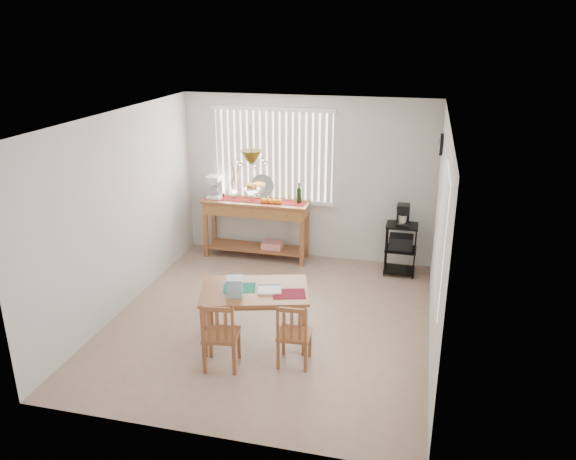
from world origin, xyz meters
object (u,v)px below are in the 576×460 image
(cart_items, at_px, (403,215))
(chair_right, at_px, (294,335))
(chair_left, at_px, (221,336))
(wire_cart, at_px, (401,244))
(sideboard, at_px, (257,215))
(dining_table, at_px, (255,295))

(cart_items, relative_size, chair_right, 0.42)
(chair_left, bearing_deg, chair_right, 17.89)
(chair_left, bearing_deg, wire_cart, 59.79)
(sideboard, height_order, wire_cart, sideboard)
(wire_cart, xyz_separation_m, chair_right, (-1.01, -2.80, -0.10))
(wire_cart, distance_m, cart_items, 0.46)
(chair_left, height_order, chair_right, chair_left)
(chair_left, distance_m, chair_right, 0.80)
(sideboard, distance_m, chair_right, 3.20)
(wire_cart, height_order, chair_left, chair_left)
(cart_items, bearing_deg, chair_right, -109.79)
(cart_items, distance_m, dining_table, 2.89)
(wire_cart, height_order, cart_items, cart_items)
(wire_cart, height_order, chair_right, wire_cart)
(dining_table, distance_m, chair_right, 0.74)
(cart_items, distance_m, chair_right, 3.03)
(dining_table, bearing_deg, chair_left, -106.13)
(sideboard, distance_m, dining_table, 2.60)
(sideboard, height_order, chair_right, sideboard)
(dining_table, distance_m, chair_left, 0.71)
(sideboard, height_order, chair_left, sideboard)
(dining_table, height_order, chair_right, chair_right)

